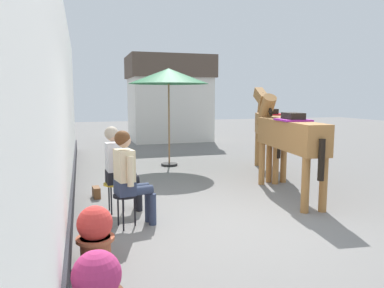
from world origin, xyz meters
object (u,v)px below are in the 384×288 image
saddled_horse_near (287,134)px  cafe_parasol (169,77)px  seated_visitor_near (129,173)px  seated_visitor_far (118,164)px  flower_planter_near (97,288)px  satchel_bag (96,192)px  flower_planter_far (95,232)px  saddled_horse_far (269,125)px

saddled_horse_near → cafe_parasol: 3.98m
seated_visitor_near → seated_visitor_far: bearing=96.5°
flower_planter_near → seated_visitor_near: bearing=76.3°
seated_visitor_near → satchel_bag: seated_visitor_near is taller
seated_visitor_near → seated_visitor_far: (-0.08, 0.75, 0.00)m
seated_visitor_near → flower_planter_far: seated_visitor_near is taller
seated_visitor_far → flower_planter_far: bearing=-103.9°
flower_planter_far → satchel_bag: (0.12, 2.71, -0.23)m
cafe_parasol → satchel_bag: 4.06m
saddled_horse_near → saddled_horse_far: 2.11m
satchel_bag → saddled_horse_far: bearing=-79.5°
seated_visitor_far → cafe_parasol: (1.71, 3.66, 1.59)m
flower_planter_near → flower_planter_far: bearing=88.5°
seated_visitor_near → flower_planter_near: seated_visitor_near is taller
seated_visitor_far → flower_planter_far: size_ratio=2.17×
saddled_horse_far → cafe_parasol: size_ratio=1.11×
seated_visitor_far → satchel_bag: seated_visitor_far is taller
seated_visitor_near → saddled_horse_far: size_ratio=0.48×
saddled_horse_near → cafe_parasol: bearing=112.2°
flower_planter_near → flower_planter_far: 1.26m
seated_visitor_near → cafe_parasol: cafe_parasol is taller
saddled_horse_near → satchel_bag: size_ratio=10.68×
saddled_horse_near → cafe_parasol: size_ratio=1.16×
saddled_horse_far → flower_planter_near: size_ratio=4.49×
seated_visitor_near → flower_planter_far: bearing=-117.3°
seated_visitor_near → cafe_parasol: size_ratio=0.54×
flower_planter_near → satchel_bag: bearing=87.8°
seated_visitor_near → saddled_horse_far: (3.76, 2.88, 0.38)m
seated_visitor_far → flower_planter_near: bearing=-98.8°
flower_planter_near → seated_visitor_far: bearing=81.2°
flower_planter_far → saddled_horse_near: bearing=28.0°
saddled_horse_near → satchel_bag: 3.70m
saddled_horse_far → flower_planter_near: 6.76m
satchel_bag → seated_visitor_far: bearing=-167.2°
flower_planter_near → cafe_parasol: (2.17, 6.67, 2.03)m
seated_visitor_near → seated_visitor_far: 0.75m
saddled_horse_near → flower_planter_far: saddled_horse_near is taller
saddled_horse_far → flower_planter_far: size_ratio=4.49×
flower_planter_far → seated_visitor_far: bearing=76.1°
saddled_horse_far → cafe_parasol: 2.89m
saddled_horse_near → seated_visitor_far: bearing=-177.2°
seated_visitor_far → satchel_bag: (-0.31, 0.96, -0.68)m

